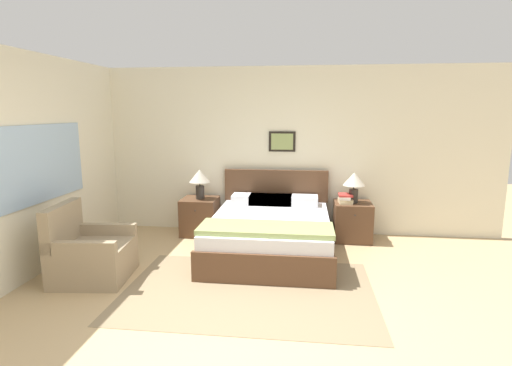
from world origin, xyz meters
TOP-DOWN VIEW (x-y plane):
  - ground_plane at (0.00, 0.00)m, footprint 16.00×16.00m
  - wall_back at (0.00, 3.10)m, footprint 7.33×0.09m
  - wall_left at (-2.50, 1.52)m, footprint 0.08×5.47m
  - area_rug_main at (0.08, 0.84)m, footprint 2.69×1.83m
  - bed at (0.21, 2.03)m, footprint 1.62×2.04m
  - armchair at (-1.79, 0.94)m, footprint 0.87×0.87m
  - nightstand_near_window at (-0.96, 2.76)m, footprint 0.55×0.54m
  - nightstand_by_door at (1.39, 2.76)m, footprint 0.55×0.54m
  - table_lamp_near_window at (-0.95, 2.74)m, footprint 0.32×0.32m
  - table_lamp_by_door at (1.39, 2.74)m, footprint 0.32×0.32m
  - book_thick_bottom at (1.27, 2.70)m, footprint 0.20×0.26m
  - book_hardcover_middle at (1.27, 2.70)m, footprint 0.21×0.23m
  - book_novel_upper at (1.27, 2.70)m, footprint 0.21×0.27m
  - book_slim_near_top at (1.27, 2.70)m, footprint 0.20×0.23m

SIDE VIEW (x-z plane):
  - ground_plane at x=0.00m, z-range 0.00..0.00m
  - area_rug_main at x=0.08m, z-range 0.00..0.01m
  - armchair at x=-1.79m, z-range -0.15..0.73m
  - nightstand_near_window at x=-0.96m, z-range 0.00..0.58m
  - nightstand_by_door at x=1.39m, z-range 0.00..0.58m
  - bed at x=0.21m, z-range -0.21..0.80m
  - book_thick_bottom at x=1.27m, z-range 0.58..0.61m
  - book_hardcover_middle at x=1.27m, z-range 0.61..0.64m
  - book_novel_upper at x=1.27m, z-range 0.64..0.68m
  - book_slim_near_top at x=1.27m, z-range 0.68..0.71m
  - table_lamp_near_window at x=-0.95m, z-range 0.67..1.13m
  - table_lamp_by_door at x=1.39m, z-range 0.67..1.13m
  - wall_left at x=-2.50m, z-range 0.00..2.60m
  - wall_back at x=0.00m, z-range 0.00..2.60m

